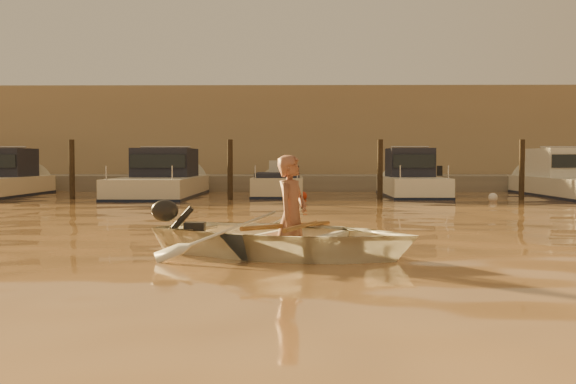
{
  "coord_description": "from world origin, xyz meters",
  "views": [
    {
      "loc": [
        2.04,
        -10.22,
        1.34
      ],
      "look_at": [
        1.88,
        2.76,
        0.75
      ],
      "focal_mm": 45.0,
      "sensor_mm": 36.0,
      "label": 1
    }
  ],
  "objects_px": {
    "moored_boat_3": "(278,190)",
    "person": "(292,216)",
    "moored_boat_4": "(412,179)",
    "dinghy": "(285,236)",
    "moored_boat_5": "(571,179)",
    "waterfront_building": "(258,139)",
    "moored_boat_2": "(162,179)"
  },
  "relations": [
    {
      "from": "person",
      "to": "waterfront_building",
      "type": "distance_m",
      "value": 27.42
    },
    {
      "from": "person",
      "to": "moored_boat_5",
      "type": "distance_m",
      "value": 19.1
    },
    {
      "from": "moored_boat_2",
      "to": "person",
      "type": "bearing_deg",
      "value": -73.33
    },
    {
      "from": "moored_boat_3",
      "to": "waterfront_building",
      "type": "relative_size",
      "value": 0.11
    },
    {
      "from": "moored_boat_2",
      "to": "moored_boat_4",
      "type": "height_order",
      "value": "same"
    },
    {
      "from": "moored_boat_2",
      "to": "moored_boat_3",
      "type": "relative_size",
      "value": 1.65
    },
    {
      "from": "waterfront_building",
      "to": "moored_boat_3",
      "type": "bearing_deg",
      "value": -83.04
    },
    {
      "from": "moored_boat_2",
      "to": "moored_boat_4",
      "type": "relative_size",
      "value": 1.39
    },
    {
      "from": "dinghy",
      "to": "moored_boat_3",
      "type": "bearing_deg",
      "value": 25.98
    },
    {
      "from": "moored_boat_3",
      "to": "waterfront_building",
      "type": "height_order",
      "value": "waterfront_building"
    },
    {
      "from": "person",
      "to": "moored_boat_4",
      "type": "bearing_deg",
      "value": 9.51
    },
    {
      "from": "moored_boat_4",
      "to": "moored_boat_5",
      "type": "distance_m",
      "value": 5.75
    },
    {
      "from": "moored_boat_2",
      "to": "waterfront_building",
      "type": "height_order",
      "value": "waterfront_building"
    },
    {
      "from": "moored_boat_5",
      "to": "moored_boat_4",
      "type": "bearing_deg",
      "value": 180.0
    },
    {
      "from": "person",
      "to": "moored_boat_5",
      "type": "xyz_separation_m",
      "value": [
        9.98,
        16.28,
        0.08
      ]
    },
    {
      "from": "moored_boat_2",
      "to": "moored_boat_5",
      "type": "bearing_deg",
      "value": 0.0
    },
    {
      "from": "moored_boat_3",
      "to": "person",
      "type": "bearing_deg",
      "value": -87.8
    },
    {
      "from": "moored_boat_2",
      "to": "waterfront_building",
      "type": "xyz_separation_m",
      "value": [
        2.91,
        11.0,
        1.77
      ]
    },
    {
      "from": "dinghy",
      "to": "person",
      "type": "bearing_deg",
      "value": -90.0
    },
    {
      "from": "moored_boat_5",
      "to": "waterfront_building",
      "type": "distance_m",
      "value": 16.34
    },
    {
      "from": "dinghy",
      "to": "moored_boat_2",
      "type": "relative_size",
      "value": 0.44
    },
    {
      "from": "person",
      "to": "moored_boat_5",
      "type": "relative_size",
      "value": 0.21
    },
    {
      "from": "dinghy",
      "to": "moored_boat_5",
      "type": "distance_m",
      "value": 19.12
    },
    {
      "from": "person",
      "to": "moored_boat_4",
      "type": "relative_size",
      "value": 0.28
    },
    {
      "from": "person",
      "to": "moored_boat_3",
      "type": "bearing_deg",
      "value": 26.29
    },
    {
      "from": "moored_boat_2",
      "to": "moored_boat_4",
      "type": "distance_m",
      "value": 9.11
    },
    {
      "from": "person",
      "to": "moored_boat_2",
      "type": "distance_m",
      "value": 17.0
    },
    {
      "from": "moored_boat_2",
      "to": "moored_boat_3",
      "type": "xyz_separation_m",
      "value": [
        4.25,
        0.0,
        -0.4
      ]
    },
    {
      "from": "moored_boat_3",
      "to": "moored_boat_4",
      "type": "xyz_separation_m",
      "value": [
        4.86,
        0.0,
        0.4
      ]
    },
    {
      "from": "moored_boat_3",
      "to": "waterfront_building",
      "type": "xyz_separation_m",
      "value": [
        -1.34,
        11.0,
        2.17
      ]
    },
    {
      "from": "dinghy",
      "to": "waterfront_building",
      "type": "height_order",
      "value": "waterfront_building"
    },
    {
      "from": "moored_boat_3",
      "to": "moored_boat_4",
      "type": "height_order",
      "value": "moored_boat_4"
    }
  ]
}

